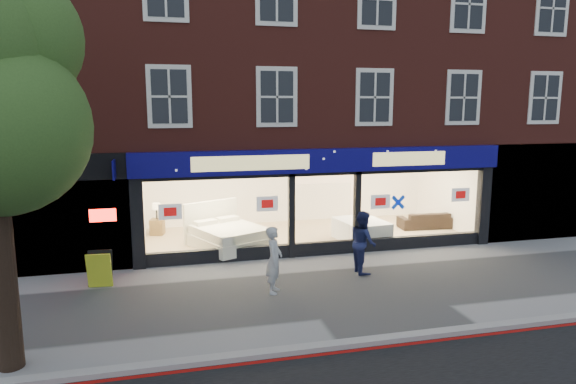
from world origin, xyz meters
name	(u,v)px	position (x,y,z in m)	size (l,w,h in m)	color
ground	(361,288)	(0.00, 0.00, 0.00)	(120.00, 120.00, 0.00)	gray
kerb_line	(421,343)	(0.00, -3.10, 0.01)	(60.00, 0.10, 0.01)	#8C0A07
kerb_stone	(416,336)	(0.00, -2.90, 0.06)	(60.00, 0.25, 0.12)	gray
showroom_floor	(305,236)	(0.00, 5.25, 0.05)	(11.00, 4.50, 0.10)	tan
building	(293,46)	(-0.02, 6.93, 6.67)	(19.00, 8.26, 10.30)	maroon
display_bed	(228,235)	(-2.83, 4.33, 0.47)	(2.74, 2.94, 1.34)	silver
bedside_table	(157,227)	(-5.02, 6.45, 0.38)	(0.45, 0.45, 0.55)	brown
mattress_stack	(361,230)	(1.60, 4.00, 0.44)	(1.59, 1.91, 0.69)	white
sofa	(426,220)	(4.60, 5.11, 0.40)	(2.02, 0.79, 0.59)	black
a_board	(100,269)	(-6.41, 1.69, 0.47)	(0.61, 0.39, 0.94)	#BCCB23
pedestrian_grey	(274,260)	(-2.19, 0.28, 0.83)	(0.61, 0.40, 1.67)	#AEB1B6
pedestrian_blue	(363,242)	(0.51, 1.19, 0.86)	(0.84, 0.65, 1.73)	#1C224E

